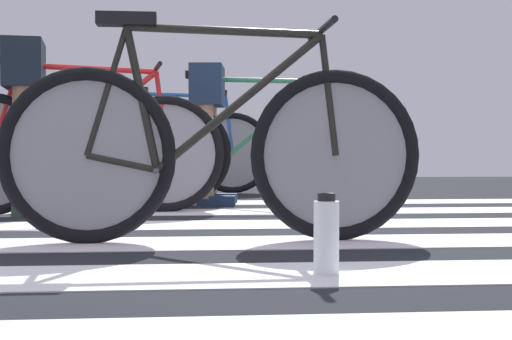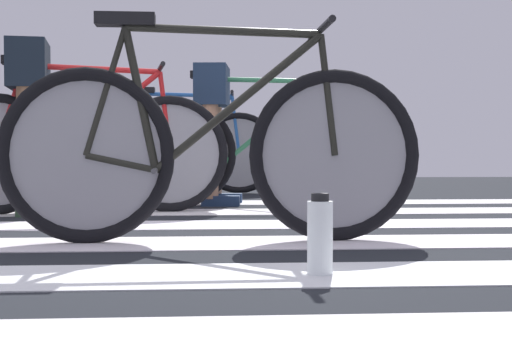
% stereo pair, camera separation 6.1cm
% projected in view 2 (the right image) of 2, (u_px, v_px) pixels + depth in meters
% --- Properties ---
extents(ground, '(18.00, 14.00, 0.02)m').
position_uv_depth(ground, '(141.00, 239.00, 3.19)').
color(ground, black).
extents(crosswalk_markings, '(5.48, 5.03, 0.00)m').
position_uv_depth(crosswalk_markings, '(141.00, 244.00, 2.92)').
color(crosswalk_markings, silver).
rests_on(crosswalk_markings, ground).
extents(bicycle_1_of_4, '(1.74, 0.52, 0.93)m').
position_uv_depth(bicycle_1_of_4, '(211.00, 149.00, 2.99)').
color(bicycle_1_of_4, black).
rests_on(bicycle_1_of_4, ground).
extents(bicycle_2_of_4, '(1.73, 0.52, 0.93)m').
position_uv_depth(bicycle_2_of_4, '(84.00, 149.00, 4.36)').
color(bicycle_2_of_4, black).
rests_on(bicycle_2_of_4, ground).
extents(cyclist_2_of_4, '(0.36, 0.44, 1.02)m').
position_uv_depth(cyclist_2_of_4, '(30.00, 103.00, 4.30)').
color(cyclist_2_of_4, brown).
rests_on(cyclist_2_of_4, ground).
extents(bicycle_3_of_4, '(1.73, 0.52, 0.93)m').
position_uv_depth(bicycle_3_of_4, '(257.00, 150.00, 5.09)').
color(bicycle_3_of_4, black).
rests_on(bicycle_3_of_4, ground).
extents(cyclist_3_of_4, '(0.35, 0.43, 0.97)m').
position_uv_depth(cyclist_3_of_4, '(213.00, 115.00, 5.09)').
color(cyclist_3_of_4, '#A87A5B').
rests_on(cyclist_3_of_4, ground).
extents(bicycle_4_of_4, '(1.74, 0.52, 0.93)m').
position_uv_depth(bicycle_4_of_4, '(181.00, 150.00, 6.41)').
color(bicycle_4_of_4, black).
rests_on(bicycle_4_of_4, ground).
extents(water_bottle, '(0.08, 0.08, 0.25)m').
position_uv_depth(water_bottle, '(320.00, 236.00, 2.21)').
color(water_bottle, white).
rests_on(water_bottle, ground).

